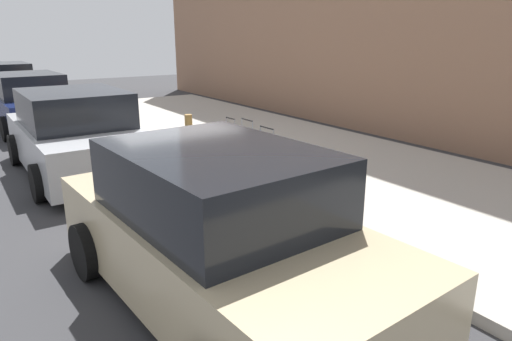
{
  "coord_description": "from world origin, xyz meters",
  "views": [
    {
      "loc": [
        -8.88,
        3.8,
        2.64
      ],
      "look_at": [
        -3.3,
        0.01,
        0.62
      ],
      "focal_mm": 32.16,
      "sensor_mm": 36.0,
      "label": 1
    }
  ],
  "objects_px": {
    "suitcase_silver_4": "(247,154)",
    "parked_car_silver_1": "(77,135)",
    "suitcase_black_2": "(283,169)",
    "parked_car_charcoal_3": "(5,85)",
    "bollard_post": "(189,133)",
    "parked_car_navy_2": "(30,103)",
    "suitcase_navy_0": "(324,193)",
    "parked_car_beige_0": "(218,234)",
    "fire_hydrant": "(211,141)",
    "suitcase_teal_3": "(267,162)",
    "suitcase_maroon_5": "(231,150)",
    "suitcase_red_1": "(299,180)"
  },
  "relations": [
    {
      "from": "suitcase_silver_4",
      "to": "parked_car_silver_1",
      "type": "xyz_separation_m",
      "value": [
        2.32,
        2.43,
        0.24
      ]
    },
    {
      "from": "suitcase_black_2",
      "to": "parked_car_charcoal_3",
      "type": "height_order",
      "value": "parked_car_charcoal_3"
    },
    {
      "from": "bollard_post",
      "to": "parked_car_navy_2",
      "type": "xyz_separation_m",
      "value": [
        5.53,
        2.28,
        0.18
      ]
    },
    {
      "from": "suitcase_navy_0",
      "to": "bollard_post",
      "type": "distance_m",
      "value": 4.25
    },
    {
      "from": "parked_car_navy_2",
      "to": "suitcase_navy_0",
      "type": "bearing_deg",
      "value": -166.33
    },
    {
      "from": "parked_car_beige_0",
      "to": "suitcase_silver_4",
      "type": "bearing_deg",
      "value": -37.21
    },
    {
      "from": "parked_car_beige_0",
      "to": "parked_car_charcoal_3",
      "type": "bearing_deg",
      "value": 0.0
    },
    {
      "from": "parked_car_navy_2",
      "to": "parked_car_beige_0",
      "type": "bearing_deg",
      "value": 180.0
    },
    {
      "from": "fire_hydrant",
      "to": "bollard_post",
      "type": "relative_size",
      "value": 0.85
    },
    {
      "from": "parked_car_silver_1",
      "to": "parked_car_charcoal_3",
      "type": "xyz_separation_m",
      "value": [
        10.96,
        0.0,
        -0.02
      ]
    },
    {
      "from": "suitcase_teal_3",
      "to": "parked_car_beige_0",
      "type": "xyz_separation_m",
      "value": [
        -2.65,
        2.47,
        0.28
      ]
    },
    {
      "from": "suitcase_navy_0",
      "to": "parked_car_beige_0",
      "type": "height_order",
      "value": "parked_car_beige_0"
    },
    {
      "from": "suitcase_black_2",
      "to": "suitcase_maroon_5",
      "type": "height_order",
      "value": "suitcase_maroon_5"
    },
    {
      "from": "suitcase_red_1",
      "to": "parked_car_navy_2",
      "type": "relative_size",
      "value": 0.2
    },
    {
      "from": "suitcase_red_1",
      "to": "parked_car_beige_0",
      "type": "bearing_deg",
      "value": 124.2
    },
    {
      "from": "parked_car_navy_2",
      "to": "parked_car_charcoal_3",
      "type": "relative_size",
      "value": 0.99
    },
    {
      "from": "suitcase_silver_4",
      "to": "bollard_post",
      "type": "bearing_deg",
      "value": 4.02
    },
    {
      "from": "suitcase_maroon_5",
      "to": "parked_car_navy_2",
      "type": "bearing_deg",
      "value": 18.49
    },
    {
      "from": "suitcase_silver_4",
      "to": "suitcase_navy_0",
      "type": "bearing_deg",
      "value": 178.67
    },
    {
      "from": "suitcase_red_1",
      "to": "suitcase_maroon_5",
      "type": "bearing_deg",
      "value": -0.83
    },
    {
      "from": "parked_car_beige_0",
      "to": "fire_hydrant",
      "type": "bearing_deg",
      "value": -27.93
    },
    {
      "from": "parked_car_navy_2",
      "to": "suitcase_black_2",
      "type": "bearing_deg",
      "value": -164.48
    },
    {
      "from": "fire_hydrant",
      "to": "parked_car_navy_2",
      "type": "height_order",
      "value": "parked_car_navy_2"
    },
    {
      "from": "suitcase_silver_4",
      "to": "parked_car_navy_2",
      "type": "height_order",
      "value": "parked_car_navy_2"
    },
    {
      "from": "suitcase_teal_3",
      "to": "parked_car_beige_0",
      "type": "distance_m",
      "value": 3.63
    },
    {
      "from": "suitcase_black_2",
      "to": "fire_hydrant",
      "type": "height_order",
      "value": "suitcase_black_2"
    },
    {
      "from": "suitcase_red_1",
      "to": "suitcase_black_2",
      "type": "xyz_separation_m",
      "value": [
        0.52,
        -0.07,
        0.03
      ]
    },
    {
      "from": "suitcase_teal_3",
      "to": "fire_hydrant",
      "type": "height_order",
      "value": "suitcase_teal_3"
    },
    {
      "from": "parked_car_beige_0",
      "to": "suitcase_red_1",
      "type": "bearing_deg",
      "value": -55.8
    },
    {
      "from": "suitcase_black_2",
      "to": "suitcase_silver_4",
      "type": "distance_m",
      "value": 1.08
    },
    {
      "from": "suitcase_red_1",
      "to": "suitcase_black_2",
      "type": "relative_size",
      "value": 1.17
    },
    {
      "from": "suitcase_teal_3",
      "to": "bollard_post",
      "type": "relative_size",
      "value": 1.18
    },
    {
      "from": "parked_car_navy_2",
      "to": "suitcase_silver_4",
      "type": "bearing_deg",
      "value": -162.35
    },
    {
      "from": "suitcase_teal_3",
      "to": "parked_car_silver_1",
      "type": "height_order",
      "value": "parked_car_silver_1"
    },
    {
      "from": "suitcase_navy_0",
      "to": "suitcase_black_2",
      "type": "distance_m",
      "value": 1.07
    },
    {
      "from": "fire_hydrant",
      "to": "parked_car_navy_2",
      "type": "relative_size",
      "value": 0.16
    },
    {
      "from": "suitcase_red_1",
      "to": "fire_hydrant",
      "type": "xyz_separation_m",
      "value": [
        2.99,
        -0.08,
        0.05
      ]
    },
    {
      "from": "suitcase_maroon_5",
      "to": "parked_car_silver_1",
      "type": "relative_size",
      "value": 0.23
    },
    {
      "from": "suitcase_red_1",
      "to": "parked_car_silver_1",
      "type": "distance_m",
      "value": 4.58
    },
    {
      "from": "fire_hydrant",
      "to": "bollard_post",
      "type": "xyz_separation_m",
      "value": [
        0.71,
        0.15,
        0.05
      ]
    },
    {
      "from": "suitcase_teal_3",
      "to": "bollard_post",
      "type": "height_order",
      "value": "suitcase_teal_3"
    },
    {
      "from": "suitcase_maroon_5",
      "to": "fire_hydrant",
      "type": "bearing_deg",
      "value": -3.11
    },
    {
      "from": "suitcase_black_2",
      "to": "suitcase_silver_4",
      "type": "relative_size",
      "value": 0.74
    },
    {
      "from": "suitcase_black_2",
      "to": "suitcase_maroon_5",
      "type": "relative_size",
      "value": 0.78
    },
    {
      "from": "parked_car_silver_1",
      "to": "parked_car_beige_0",
      "type": "bearing_deg",
      "value": 180.0
    },
    {
      "from": "fire_hydrant",
      "to": "suitcase_maroon_5",
      "type": "bearing_deg",
      "value": 176.89
    },
    {
      "from": "parked_car_silver_1",
      "to": "parked_car_charcoal_3",
      "type": "distance_m",
      "value": 10.96
    },
    {
      "from": "suitcase_teal_3",
      "to": "parked_car_silver_1",
      "type": "distance_m",
      "value": 3.8
    },
    {
      "from": "parked_car_beige_0",
      "to": "parked_car_navy_2",
      "type": "bearing_deg",
      "value": -0.0
    },
    {
      "from": "suitcase_red_1",
      "to": "suitcase_silver_4",
      "type": "xyz_separation_m",
      "value": [
        1.6,
        -0.08,
        0.05
      ]
    }
  ]
}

